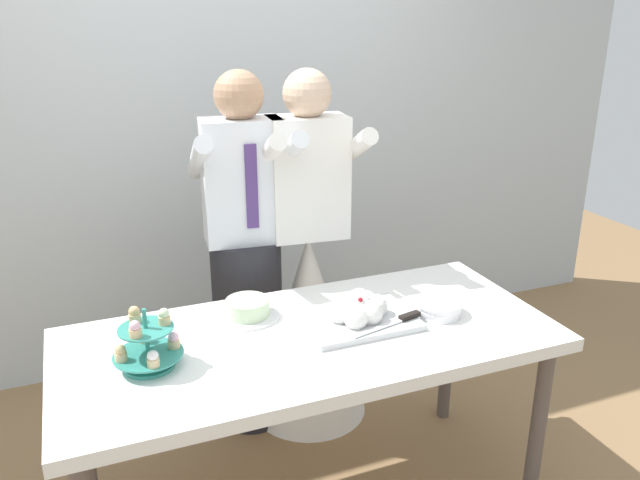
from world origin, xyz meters
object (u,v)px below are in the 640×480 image
main_cake_tray (359,313)px  plate_stack (437,307)px  round_cake (248,309)px  dessert_table (310,352)px  cupcake_stand (148,345)px  person_bride (309,303)px  person_groom (247,276)px

main_cake_tray → plate_stack: 0.32m
main_cake_tray → round_cake: (-0.37, 0.20, -0.01)m
dessert_table → plate_stack: 0.53m
cupcake_stand → person_bride: (0.80, 0.63, -0.27)m
round_cake → person_bride: 0.62m
dessert_table → person_groom: 0.67m
plate_stack → cupcake_stand: bearing=178.8°
round_cake → person_bride: bearing=45.2°
round_cake → main_cake_tray: bearing=-28.4°
dessert_table → person_bride: person_bride is taller
dessert_table → plate_stack: (0.51, -0.03, 0.10)m
cupcake_stand → main_cake_tray: 0.77m
plate_stack → person_bride: bearing=113.5°
dessert_table → cupcake_stand: (-0.57, -0.01, 0.15)m
cupcake_stand → main_cake_tray: bearing=1.7°
plate_stack → person_groom: (-0.57, 0.70, -0.06)m
dessert_table → main_cake_tray: main_cake_tray is taller
dessert_table → round_cake: size_ratio=7.50×
round_cake → person_groom: person_groom is taller
main_cake_tray → plate_stack: size_ratio=2.33×
main_cake_tray → person_groom: size_ratio=0.26×
person_groom → person_bride: (0.28, -0.05, -0.16)m
main_cake_tray → person_bride: (0.03, 0.61, -0.23)m
round_cake → person_groom: 0.48m
dessert_table → cupcake_stand: bearing=-179.0°
main_cake_tray → person_bride: person_bride is taller
dessert_table → main_cake_tray: bearing=3.8°
dessert_table → round_cake: bearing=129.0°
plate_stack → person_groom: person_groom is taller
dessert_table → cupcake_stand: cupcake_stand is taller
main_cake_tray → dessert_table: bearing=-176.2°
dessert_table → person_bride: 0.67m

